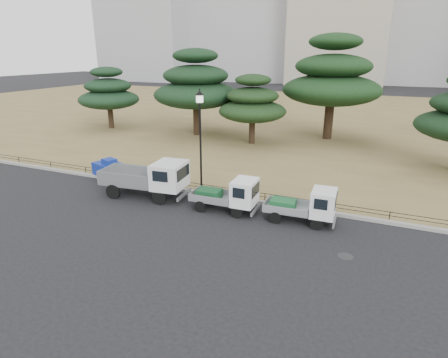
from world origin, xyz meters
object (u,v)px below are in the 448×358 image
at_px(truck_kei_front, 229,195).
at_px(street_lamp, 200,124).
at_px(truck_kei_rear, 305,205).
at_px(truck_large, 149,177).
at_px(tarp_pile, 108,168).

bearing_deg(truck_kei_front, street_lamp, 141.72).
relative_size(truck_kei_rear, street_lamp, 0.59).
bearing_deg(truck_kei_rear, street_lamp, 162.51).
height_order(truck_kei_front, truck_kei_rear, truck_kei_front).
bearing_deg(street_lamp, truck_kei_front, -36.82).
bearing_deg(truck_large, street_lamp, 31.32).
bearing_deg(truck_large, tarp_pile, 151.65).
distance_m(truck_large, truck_kei_rear, 8.45).
relative_size(truck_large, street_lamp, 0.88).
relative_size(truck_kei_front, street_lamp, 0.60).
xyz_separation_m(truck_kei_rear, street_lamp, (-6.15, 1.62, 3.02)).
bearing_deg(truck_kei_front, truck_kei_rear, 1.69).
bearing_deg(truck_kei_rear, tarp_pile, 169.72).
relative_size(truck_large, truck_kei_front, 1.46).
distance_m(truck_kei_rear, tarp_pile, 12.86).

